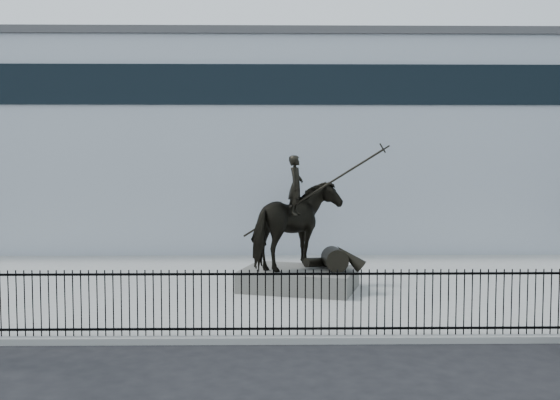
{
  "coord_description": "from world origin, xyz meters",
  "views": [
    {
      "loc": [
        0.63,
        -13.29,
        4.23
      ],
      "look_at": [
        0.92,
        6.0,
        2.89
      ],
      "focal_mm": 42.0,
      "sensor_mm": 36.0,
      "label": 1
    }
  ],
  "objects": [
    {
      "name": "building",
      "position": [
        0.0,
        20.0,
        4.5
      ],
      "size": [
        44.0,
        14.0,
        9.0
      ],
      "primitive_type": "cube",
      "color": "silver",
      "rests_on": "ground"
    },
    {
      "name": "plaza",
      "position": [
        0.0,
        7.0,
        0.07
      ],
      "size": [
        30.0,
        12.0,
        0.15
      ],
      "primitive_type": "cube",
      "color": "gray",
      "rests_on": "ground"
    },
    {
      "name": "ground",
      "position": [
        0.0,
        0.0,
        0.0
      ],
      "size": [
        120.0,
        120.0,
        0.0
      ],
      "primitive_type": "plane",
      "color": "black",
      "rests_on": "ground"
    },
    {
      "name": "statue_plinth",
      "position": [
        1.5,
        6.26,
        0.46
      ],
      "size": [
        3.84,
        3.14,
        0.62
      ],
      "primitive_type": "cube",
      "rotation": [
        0.0,
        0.0,
        -0.29
      ],
      "color": "#52504B",
      "rests_on": "plaza"
    },
    {
      "name": "picket_fence",
      "position": [
        0.0,
        1.25,
        0.9
      ],
      "size": [
        22.1,
        0.1,
        1.5
      ],
      "color": "black",
      "rests_on": "plaza"
    },
    {
      "name": "equestrian_statue",
      "position": [
        1.56,
        6.25,
        2.08
      ],
      "size": [
        4.1,
        3.16,
        3.61
      ],
      "rotation": [
        0.0,
        0.0,
        -0.29
      ],
      "color": "black",
      "rests_on": "statue_plinth"
    }
  ]
}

